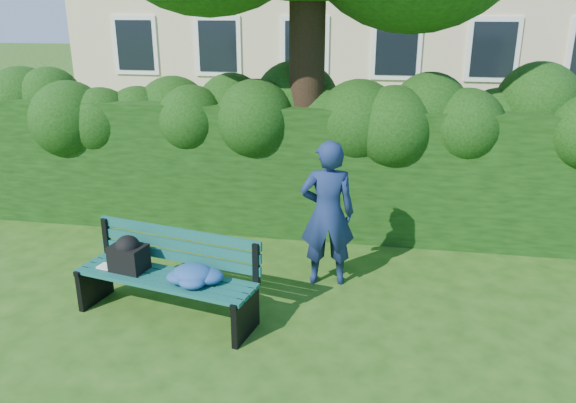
# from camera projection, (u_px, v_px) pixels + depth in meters

# --- Properties ---
(ground) EXTENTS (80.00, 80.00, 0.00)m
(ground) POSITION_uv_depth(u_px,v_px,m) (278.00, 302.00, 6.11)
(ground) COLOR #214A11
(ground) RESTS_ON ground
(hedge) EXTENTS (10.00, 1.00, 1.80)m
(hedge) POSITION_uv_depth(u_px,v_px,m) (308.00, 168.00, 7.86)
(hedge) COLOR black
(hedge) RESTS_ON ground
(park_bench) EXTENTS (1.98, 0.94, 0.89)m
(park_bench) POSITION_uv_depth(u_px,v_px,m) (167.00, 272.00, 5.67)
(park_bench) COLOR #0D4544
(park_bench) RESTS_ON ground
(man_reading) EXTENTS (0.67, 0.50, 1.69)m
(man_reading) POSITION_uv_depth(u_px,v_px,m) (327.00, 214.00, 6.29)
(man_reading) COLOR navy
(man_reading) RESTS_ON ground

